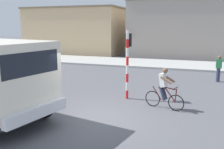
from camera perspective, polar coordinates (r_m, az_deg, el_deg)
ground_plane at (r=9.50m, az=-3.82°, el=-9.96°), size 120.00×120.00×0.00m
sidewalk_far at (r=22.66m, az=10.21°, el=2.43°), size 80.00×5.00×0.16m
cyclist at (r=10.56m, az=11.76°, el=-3.11°), size 1.67×0.65×1.72m
traffic_light_pole at (r=11.66m, az=3.63°, el=4.45°), size 0.24×0.43×3.20m
pedestrian_near_kerb at (r=16.67m, az=23.06°, el=1.33°), size 0.34×0.22×1.62m
building_corner_left at (r=32.78m, az=-7.75°, el=9.87°), size 11.84×7.55×5.57m
building_mid_block at (r=29.64m, az=14.44°, el=10.07°), size 9.89×8.00×6.15m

